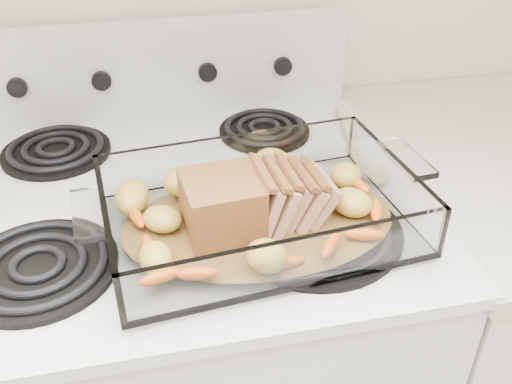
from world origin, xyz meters
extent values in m
cube|color=silver|center=(0.00, 1.66, 0.46)|extent=(0.76, 0.65, 0.92)
cube|color=silver|center=(0.00, 1.66, 0.93)|extent=(0.78, 0.67, 0.02)
cube|color=silver|center=(0.00, 1.95, 1.03)|extent=(0.76, 0.06, 0.18)
cylinder|color=black|center=(-0.19, 1.50, 0.94)|extent=(0.21, 0.21, 0.01)
cylinder|color=black|center=(0.19, 1.50, 0.94)|extent=(0.25, 0.25, 0.01)
cylinder|color=black|center=(-0.19, 1.81, 0.94)|extent=(0.19, 0.19, 0.01)
cylinder|color=black|center=(0.19, 1.81, 0.94)|extent=(0.17, 0.17, 0.01)
cylinder|color=black|center=(-0.25, 1.92, 1.03)|extent=(0.04, 0.02, 0.04)
cylinder|color=black|center=(-0.10, 1.92, 1.03)|extent=(0.04, 0.02, 0.04)
cylinder|color=black|center=(0.10, 1.92, 1.03)|extent=(0.04, 0.02, 0.04)
cylinder|color=black|center=(0.25, 1.92, 1.03)|extent=(0.04, 0.02, 0.04)
cube|color=silver|center=(0.67, 1.66, 0.45)|extent=(0.55, 0.65, 0.90)
cube|color=white|center=(0.11, 1.52, 0.95)|extent=(0.42, 0.28, 0.01)
cube|color=white|center=(0.11, 1.38, 0.99)|extent=(0.42, 0.01, 0.07)
cube|color=white|center=(0.11, 1.65, 0.99)|extent=(0.42, 0.01, 0.07)
cube|color=white|center=(-0.09, 1.52, 0.99)|extent=(0.01, 0.28, 0.07)
cube|color=white|center=(0.32, 1.52, 0.99)|extent=(0.01, 0.28, 0.07)
cylinder|color=brown|center=(0.11, 1.52, 0.95)|extent=(0.25, 0.25, 0.00)
cube|color=brown|center=(0.06, 1.52, 0.99)|extent=(0.10, 0.10, 0.08)
cube|color=tan|center=(0.12, 1.52, 0.99)|extent=(0.04, 0.10, 0.08)
cube|color=tan|center=(0.14, 1.52, 0.99)|extent=(0.04, 0.10, 0.07)
cube|color=tan|center=(0.16, 1.52, 0.99)|extent=(0.04, 0.09, 0.07)
cube|color=tan|center=(0.18, 1.52, 0.99)|extent=(0.05, 0.09, 0.07)
cube|color=tan|center=(0.20, 1.52, 0.99)|extent=(0.05, 0.09, 0.06)
ellipsoid|color=#DA4C0B|center=(-0.02, 1.45, 0.96)|extent=(0.05, 0.02, 0.02)
ellipsoid|color=#DA4C0B|center=(0.22, 1.45, 0.96)|extent=(0.05, 0.02, 0.02)
ellipsoid|color=#DA4C0B|center=(0.26, 1.53, 0.96)|extent=(0.05, 0.02, 0.02)
ellipsoid|color=#DA4C0B|center=(-0.03, 1.55, 0.96)|extent=(0.05, 0.02, 0.02)
ellipsoid|color=gold|center=(-0.03, 1.59, 0.97)|extent=(0.06, 0.05, 0.04)
ellipsoid|color=gold|center=(0.13, 1.60, 0.97)|extent=(0.06, 0.05, 0.04)
ellipsoid|color=gold|center=(0.23, 1.50, 0.97)|extent=(0.06, 0.05, 0.04)
cylinder|color=beige|center=(0.34, 1.76, 0.95)|extent=(0.06, 0.23, 0.02)
ellipsoid|color=beige|center=(0.33, 1.63, 0.95)|extent=(0.06, 0.08, 0.02)
camera|label=1|loc=(-0.03, 0.88, 1.44)|focal=40.00mm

